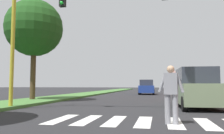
# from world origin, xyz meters

# --- Properties ---
(ground_plane) EXTENTS (140.00, 140.00, 0.00)m
(ground_plane) POSITION_xyz_m (0.00, 30.00, 0.00)
(ground_plane) COLOR #262628
(crosswalk) EXTENTS (5.85, 2.20, 0.01)m
(crosswalk) POSITION_xyz_m (0.00, 7.71, 0.00)
(crosswalk) COLOR silver
(crosswalk) RESTS_ON ground_plane
(median_strip) EXTENTS (3.20, 64.00, 0.15)m
(median_strip) POSITION_xyz_m (-7.61, 28.00, 0.07)
(median_strip) COLOR #477A38
(median_strip) RESTS_ON ground_plane
(tree_mid) EXTENTS (4.00, 4.00, 6.98)m
(tree_mid) POSITION_xyz_m (-8.05, 14.94, 5.10)
(tree_mid) COLOR #4C3823
(tree_mid) RESTS_ON median_strip
(traffic_light_gantry) EXTENTS (8.42, 0.30, 6.00)m
(traffic_light_gantry) POSITION_xyz_m (-3.86, 10.11, 4.34)
(traffic_light_gantry) COLOR gold
(traffic_light_gantry) RESTS_ON median_strip
(pedestrian_performer) EXTENTS (0.75, 0.30, 1.69)m
(pedestrian_performer) POSITION_xyz_m (0.81, 7.39, 0.93)
(pedestrian_performer) COLOR gray
(pedestrian_performer) RESTS_ON ground_plane
(suv_crossing) EXTENTS (2.13, 4.67, 1.97)m
(suv_crossing) POSITION_xyz_m (2.32, 12.67, 0.93)
(suv_crossing) COLOR gray
(suv_crossing) RESTS_ON ground_plane
(sedan_midblock) EXTENTS (1.92, 4.07, 1.73)m
(sedan_midblock) POSITION_xyz_m (-0.93, 28.12, 0.80)
(sedan_midblock) COLOR navy
(sedan_midblock) RESTS_ON ground_plane
(truck_box_delivery) EXTENTS (2.40, 6.20, 3.10)m
(truck_box_delivery) POSITION_xyz_m (3.19, 34.90, 1.63)
(truck_box_delivery) COLOR maroon
(truck_box_delivery) RESTS_ON ground_plane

